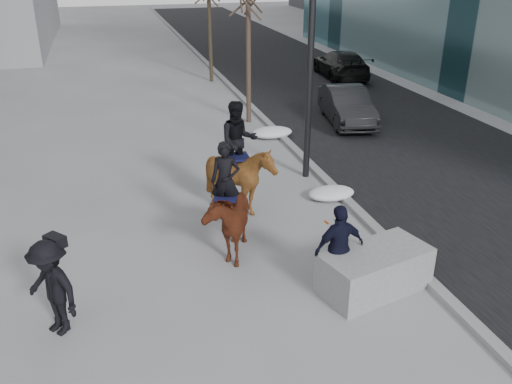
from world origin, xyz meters
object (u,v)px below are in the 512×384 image
object	(u,v)px
mounted_left	(228,214)
mounted_right	(240,171)
car_near	(347,105)
planter	(374,270)

from	to	relation	value
mounted_left	mounted_right	xyz separation A→B (m)	(0.71, 1.77, 0.21)
mounted_right	mounted_left	bearing A→B (deg)	-112.01
car_near	mounted_left	distance (m)	10.43
car_near	mounted_right	world-z (taller)	mounted_right
planter	mounted_left	world-z (taller)	mounted_left
car_near	mounted_left	bearing A→B (deg)	-118.40
planter	mounted_right	xyz separation A→B (m)	(-1.66, 3.94, 0.71)
mounted_left	planter	bearing A→B (deg)	-42.33
car_near	mounted_right	distance (m)	8.63
planter	mounted_left	distance (m)	3.26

